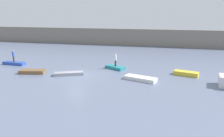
{
  "coord_description": "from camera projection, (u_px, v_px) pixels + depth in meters",
  "views": [
    {
      "loc": [
        10.5,
        -24.26,
        7.57
      ],
      "look_at": [
        3.91,
        2.55,
        0.51
      ],
      "focal_mm": 35.69,
      "sensor_mm": 36.0,
      "label": 1
    }
  ],
  "objects": [
    {
      "name": "rowboat_yellow",
      "position": [
        186.0,
        73.0,
        27.18
      ],
      "size": [
        3.04,
        1.78,
        0.5
      ],
      "primitive_type": "cube",
      "rotation": [
        0.0,
        0.0,
        -0.26
      ],
      "color": "gold",
      "rests_on": "ground_plane"
    },
    {
      "name": "rowboat_grey",
      "position": [
        69.0,
        74.0,
        27.28
      ],
      "size": [
        3.62,
        2.35,
        0.39
      ],
      "primitive_type": "cube",
      "rotation": [
        0.0,
        0.0,
        0.42
      ],
      "color": "gray",
      "rests_on": "ground_plane"
    },
    {
      "name": "person_white_shirt",
      "position": [
        115.0,
        59.0,
        30.07
      ],
      "size": [
        0.32,
        0.32,
        1.74
      ],
      "color": "#232838",
      "rests_on": "rowboat_teal"
    },
    {
      "name": "rowboat_teal",
      "position": [
        115.0,
        67.0,
        30.36
      ],
      "size": [
        3.02,
        2.38,
        0.38
      ],
      "primitive_type": "cube",
      "rotation": [
        0.0,
        0.0,
        -0.51
      ],
      "color": "teal",
      "rests_on": "ground_plane"
    },
    {
      "name": "ground_plane",
      "position": [
        76.0,
        76.0,
        27.13
      ],
      "size": [
        120.0,
        120.0,
        0.0
      ],
      "primitive_type": "plane",
      "color": "slate"
    },
    {
      "name": "person_blue_shirt",
      "position": [
        13.0,
        55.0,
        32.47
      ],
      "size": [
        0.32,
        0.32,
        1.75
      ],
      "color": "#38332D",
      "rests_on": "rowboat_blue"
    },
    {
      "name": "rowboat_blue",
      "position": [
        14.0,
        63.0,
        32.76
      ],
      "size": [
        3.46,
        1.16,
        0.4
      ],
      "primitive_type": "cube",
      "rotation": [
        0.0,
        0.0,
        -0.05
      ],
      "color": "#2B4CAD",
      "rests_on": "ground_plane"
    },
    {
      "name": "rowboat_brown",
      "position": [
        32.0,
        72.0,
        28.12
      ],
      "size": [
        3.3,
        1.89,
        0.45
      ],
      "primitive_type": "cube",
      "rotation": [
        0.0,
        0.0,
        0.2
      ],
      "color": "brown",
      "rests_on": "ground_plane"
    },
    {
      "name": "rowboat_white",
      "position": [
        140.0,
        78.0,
        25.29
      ],
      "size": [
        3.86,
        2.31,
        0.41
      ],
      "primitive_type": "cube",
      "rotation": [
        0.0,
        0.0,
        -0.3
      ],
      "color": "white",
      "rests_on": "ground_plane"
    },
    {
      "name": "embankment_wall",
      "position": [
        120.0,
        37.0,
        51.22
      ],
      "size": [
        80.0,
        1.2,
        3.82
      ],
      "primitive_type": "cube",
      "color": "gray",
      "rests_on": "ground_plane"
    }
  ]
}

